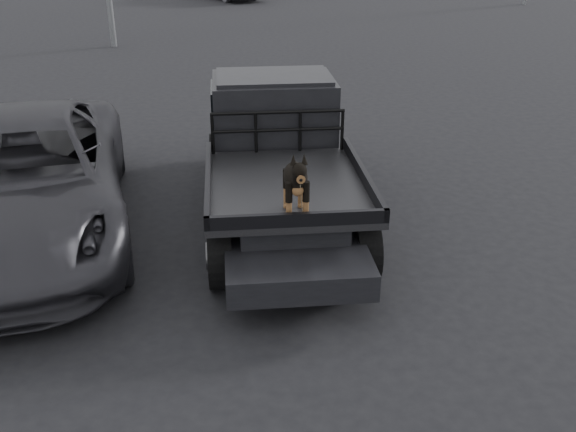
{
  "coord_description": "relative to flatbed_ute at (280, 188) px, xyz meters",
  "views": [
    {
      "loc": [
        -1.04,
        -5.97,
        3.9
      ],
      "look_at": [
        -0.46,
        -0.3,
        1.18
      ],
      "focal_mm": 40.0,
      "sensor_mm": 36.0,
      "label": 1
    }
  ],
  "objects": [
    {
      "name": "ground",
      "position": [
        0.33,
        -2.1,
        -0.46
      ],
      "size": [
        120.0,
        120.0,
        0.0
      ],
      "primitive_type": "plane",
      "color": "black",
      "rests_on": "ground"
    },
    {
      "name": "flatbed_ute",
      "position": [
        0.0,
        0.0,
        0.0
      ],
      "size": [
        2.0,
        5.4,
        0.92
      ],
      "primitive_type": null,
      "color": "black",
      "rests_on": "ground"
    },
    {
      "name": "ute_cab",
      "position": [
        -0.0,
        0.95,
        0.9
      ],
      "size": [
        1.72,
        1.3,
        0.88
      ],
      "primitive_type": null,
      "color": "black",
      "rests_on": "flatbed_ute"
    },
    {
      "name": "headache_rack",
      "position": [
        -0.0,
        0.2,
        0.74
      ],
      "size": [
        1.8,
        0.08,
        0.55
      ],
      "primitive_type": null,
      "color": "black",
      "rests_on": "flatbed_ute"
    },
    {
      "name": "dog",
      "position": [
        0.01,
        -1.83,
        0.83
      ],
      "size": [
        0.32,
        0.6,
        0.74
      ],
      "primitive_type": null,
      "color": "black",
      "rests_on": "flatbed_ute"
    },
    {
      "name": "parked_suv",
      "position": [
        -3.34,
        -0.13,
        0.32
      ],
      "size": [
        3.39,
        5.91,
        1.55
      ],
      "primitive_type": "imported",
      "rotation": [
        0.0,
        0.0,
        0.15
      ],
      "color": "#2F2E34",
      "rests_on": "ground"
    }
  ]
}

